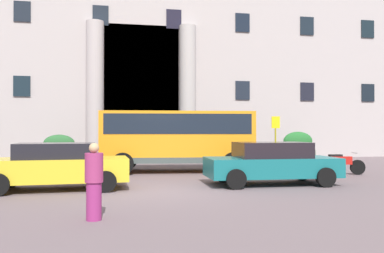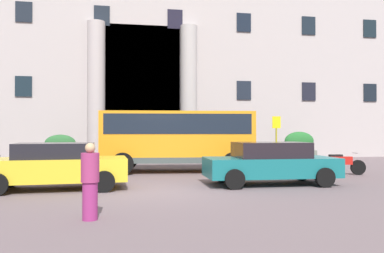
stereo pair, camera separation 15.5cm
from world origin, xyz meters
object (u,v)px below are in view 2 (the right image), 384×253
object	(u,v)px
hedge_planter_west	(299,147)
hedge_planter_east	(149,150)
bus_stop_sign	(276,135)
hedge_planter_far_east	(216,150)
motorcycle_far_end	(79,167)
pedestrian_child_trailing	(90,181)
hedge_planter_entrance_left	(60,150)
motorcycle_near_kerb	(339,164)
orange_minibus	(178,136)
parked_compact_extra	(271,163)
parked_hatchback_near	(55,166)

from	to	relation	value
hedge_planter_west	hedge_planter_east	bearing A→B (deg)	177.90
bus_stop_sign	hedge_planter_east	size ratio (longest dim) A/B	1.39
hedge_planter_far_east	motorcycle_far_end	bearing A→B (deg)	-133.87
hedge_planter_west	pedestrian_child_trailing	world-z (taller)	hedge_planter_west
hedge_planter_entrance_left	pedestrian_child_trailing	world-z (taller)	hedge_planter_entrance_left
hedge_planter_east	hedge_planter_far_east	bearing A→B (deg)	-4.81
hedge_planter_east	motorcycle_near_kerb	bearing A→B (deg)	-46.77
orange_minibus	bus_stop_sign	distance (m)	5.71
hedge_planter_entrance_left	hedge_planter_west	world-z (taller)	hedge_planter_west
bus_stop_sign	parked_compact_extra	size ratio (longest dim) A/B	0.58
parked_hatchback_near	motorcycle_far_end	bearing A→B (deg)	76.64
hedge_planter_west	motorcycle_near_kerb	world-z (taller)	hedge_planter_west
hedge_planter_far_east	motorcycle_far_end	xyz separation A→B (m)	(-6.80, -7.08, -0.22)
parked_hatchback_near	motorcycle_near_kerb	bearing A→B (deg)	8.72
bus_stop_sign	hedge_planter_entrance_left	size ratio (longest dim) A/B	1.48
hedge_planter_entrance_left	motorcycle_near_kerb	world-z (taller)	hedge_planter_entrance_left
bus_stop_sign	hedge_planter_east	xyz separation A→B (m)	(-6.24, 3.15, -0.85)
hedge_planter_east	parked_hatchback_near	distance (m)	10.38
motorcycle_near_kerb	hedge_planter_east	bearing A→B (deg)	142.79
orange_minibus	hedge_planter_far_east	bearing A→B (deg)	65.28
hedge_planter_west	parked_hatchback_near	size ratio (longest dim) A/B	0.44
hedge_planter_entrance_left	parked_hatchback_near	distance (m)	9.82
pedestrian_child_trailing	orange_minibus	bearing A→B (deg)	82.30
hedge_planter_east	parked_compact_extra	xyz separation A→B (m)	(3.35, -9.84, 0.02)
hedge_planter_east	motorcycle_far_end	xyz separation A→B (m)	(-3.01, -7.40, -0.25)
motorcycle_far_end	hedge_planter_west	bearing A→B (deg)	37.84
bus_stop_sign	motorcycle_near_kerb	xyz separation A→B (m)	(0.88, -4.42, -1.10)
hedge_planter_east	parked_compact_extra	distance (m)	10.40
pedestrian_child_trailing	parked_compact_extra	bearing A→B (deg)	49.18
hedge_planter_west	parked_hatchback_near	distance (m)	15.48
orange_minibus	parked_hatchback_near	xyz separation A→B (m)	(-4.35, -4.62, -0.83)
motorcycle_far_end	hedge_planter_entrance_left	bearing A→B (deg)	110.23
hedge_planter_entrance_left	hedge_planter_east	xyz separation A→B (m)	(4.75, 0.06, -0.06)
bus_stop_sign	hedge_planter_west	size ratio (longest dim) A/B	1.33
hedge_planter_west	parked_compact_extra	bearing A→B (deg)	-119.72
bus_stop_sign	parked_compact_extra	world-z (taller)	bus_stop_sign
parked_hatchback_near	pedestrian_child_trailing	xyz separation A→B (m)	(1.36, -4.37, 0.04)
orange_minibus	hedge_planter_west	bearing A→B (deg)	37.59
hedge_planter_east	motorcycle_far_end	bearing A→B (deg)	-112.17
motorcycle_near_kerb	pedestrian_child_trailing	xyz separation A→B (m)	(-9.21, -6.59, 0.31)
orange_minibus	pedestrian_child_trailing	xyz separation A→B (m)	(-2.99, -8.99, -0.80)
orange_minibus	parked_compact_extra	distance (m)	5.34
hedge_planter_west	hedge_planter_east	size ratio (longest dim) A/B	1.04
hedge_planter_east	pedestrian_child_trailing	world-z (taller)	pedestrian_child_trailing
motorcycle_near_kerb	pedestrian_child_trailing	world-z (taller)	pedestrian_child_trailing
parked_compact_extra	bus_stop_sign	bearing A→B (deg)	67.63
orange_minibus	hedge_planter_entrance_left	size ratio (longest dim) A/B	3.90
hedge_planter_west	orange_minibus	bearing A→B (deg)	-148.37
orange_minibus	hedge_planter_entrance_left	bearing A→B (deg)	143.82
hedge_planter_west	hedge_planter_east	world-z (taller)	hedge_planter_west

